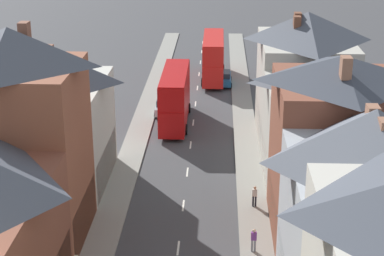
{
  "coord_description": "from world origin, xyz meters",
  "views": [
    {
      "loc": [
        2.45,
        -12.31,
        21.91
      ],
      "look_at": [
        0.14,
        41.86,
        1.71
      ],
      "focal_mm": 60.0,
      "sensor_mm": 36.0,
      "label": 1
    }
  ],
  "objects_px": {
    "double_decker_bus_mid_street": "(175,96)",
    "pedestrian_mid_right": "(254,239)",
    "car_parked_right_a": "(224,78)",
    "pedestrian_far_left": "(255,195)",
    "double_decker_bus_lead": "(213,57)",
    "car_parked_left_a": "(165,106)"
  },
  "relations": [
    {
      "from": "double_decker_bus_mid_street",
      "to": "pedestrian_mid_right",
      "type": "bearing_deg",
      "value": -74.56
    },
    {
      "from": "double_decker_bus_mid_street",
      "to": "car_parked_right_a",
      "type": "xyz_separation_m",
      "value": [
        4.91,
        13.73,
        -1.98
      ]
    },
    {
      "from": "pedestrian_far_left",
      "to": "double_decker_bus_lead",
      "type": "bearing_deg",
      "value": 95.77
    },
    {
      "from": "double_decker_bus_mid_street",
      "to": "car_parked_left_a",
      "type": "xyz_separation_m",
      "value": [
        -1.29,
        2.93,
        -1.97
      ]
    },
    {
      "from": "double_decker_bus_lead",
      "to": "car_parked_left_a",
      "type": "bearing_deg",
      "value": -110.52
    },
    {
      "from": "double_decker_bus_lead",
      "to": "pedestrian_far_left",
      "type": "relative_size",
      "value": 6.71
    },
    {
      "from": "double_decker_bus_lead",
      "to": "car_parked_right_a",
      "type": "xyz_separation_m",
      "value": [
        1.31,
        -2.27,
        -1.98
      ]
    },
    {
      "from": "pedestrian_mid_right",
      "to": "pedestrian_far_left",
      "type": "relative_size",
      "value": 1.0
    },
    {
      "from": "double_decker_bus_lead",
      "to": "car_parked_left_a",
      "type": "xyz_separation_m",
      "value": [
        -4.89,
        -13.07,
        -1.97
      ]
    },
    {
      "from": "double_decker_bus_lead",
      "to": "car_parked_right_a",
      "type": "height_order",
      "value": "double_decker_bus_lead"
    },
    {
      "from": "double_decker_bus_mid_street",
      "to": "car_parked_right_a",
      "type": "relative_size",
      "value": 2.35
    },
    {
      "from": "car_parked_left_a",
      "to": "pedestrian_far_left",
      "type": "height_order",
      "value": "pedestrian_far_left"
    },
    {
      "from": "double_decker_bus_mid_street",
      "to": "car_parked_left_a",
      "type": "height_order",
      "value": "double_decker_bus_mid_street"
    },
    {
      "from": "double_decker_bus_mid_street",
      "to": "car_parked_left_a",
      "type": "relative_size",
      "value": 2.51
    },
    {
      "from": "pedestrian_mid_right",
      "to": "double_decker_bus_lead",
      "type": "bearing_deg",
      "value": 94.37
    },
    {
      "from": "car_parked_left_a",
      "to": "pedestrian_far_left",
      "type": "bearing_deg",
      "value": -68.21
    },
    {
      "from": "double_decker_bus_lead",
      "to": "pedestrian_far_left",
      "type": "bearing_deg",
      "value": -84.23
    },
    {
      "from": "double_decker_bus_lead",
      "to": "car_parked_right_a",
      "type": "relative_size",
      "value": 2.35
    },
    {
      "from": "pedestrian_mid_right",
      "to": "double_decker_bus_mid_street",
      "type": "bearing_deg",
      "value": 105.44
    },
    {
      "from": "car_parked_left_a",
      "to": "pedestrian_mid_right",
      "type": "bearing_deg",
      "value": -73.62
    },
    {
      "from": "car_parked_left_a",
      "to": "pedestrian_mid_right",
      "type": "relative_size",
      "value": 2.67
    },
    {
      "from": "pedestrian_mid_right",
      "to": "car_parked_left_a",
      "type": "bearing_deg",
      "value": 106.38
    }
  ]
}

